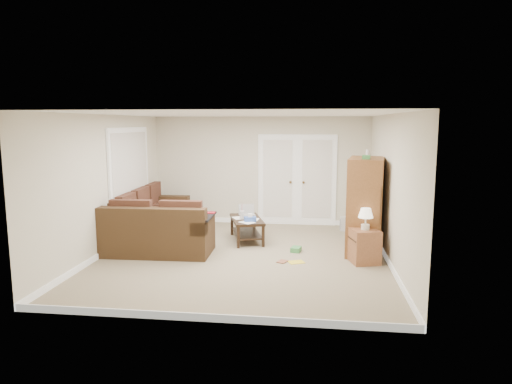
# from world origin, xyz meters

# --- Properties ---
(floor) EXTENTS (5.50, 5.50, 0.00)m
(floor) POSITION_xyz_m (0.00, 0.00, 0.00)
(floor) COLOR gray
(floor) RESTS_ON ground
(ceiling) EXTENTS (5.00, 5.50, 0.02)m
(ceiling) POSITION_xyz_m (0.00, 0.00, 2.50)
(ceiling) COLOR white
(ceiling) RESTS_ON wall_back
(wall_left) EXTENTS (0.02, 5.50, 2.50)m
(wall_left) POSITION_xyz_m (-2.50, 0.00, 1.25)
(wall_left) COLOR beige
(wall_left) RESTS_ON floor
(wall_right) EXTENTS (0.02, 5.50, 2.50)m
(wall_right) POSITION_xyz_m (2.50, 0.00, 1.25)
(wall_right) COLOR beige
(wall_right) RESTS_ON floor
(wall_back) EXTENTS (5.00, 0.02, 2.50)m
(wall_back) POSITION_xyz_m (0.00, 2.75, 1.25)
(wall_back) COLOR beige
(wall_back) RESTS_ON floor
(wall_front) EXTENTS (5.00, 0.02, 2.50)m
(wall_front) POSITION_xyz_m (0.00, -2.75, 1.25)
(wall_front) COLOR beige
(wall_front) RESTS_ON floor
(baseboards) EXTENTS (5.00, 5.50, 0.10)m
(baseboards) POSITION_xyz_m (0.00, 0.00, 0.05)
(baseboards) COLOR white
(baseboards) RESTS_ON floor
(french_doors) EXTENTS (1.80, 0.05, 2.13)m
(french_doors) POSITION_xyz_m (0.85, 2.71, 1.04)
(french_doors) COLOR white
(french_doors) RESTS_ON floor
(window_left) EXTENTS (0.05, 1.92, 1.42)m
(window_left) POSITION_xyz_m (-2.46, 1.00, 1.55)
(window_left) COLOR white
(window_left) RESTS_ON wall_left
(sectional_sofa) EXTENTS (2.04, 2.95, 0.90)m
(sectional_sofa) POSITION_xyz_m (-1.86, 0.68, 0.35)
(sectional_sofa) COLOR #412C19
(sectional_sofa) RESTS_ON floor
(coffee_table) EXTENTS (0.86, 1.24, 0.77)m
(coffee_table) POSITION_xyz_m (-0.10, 1.10, 0.25)
(coffee_table) COLOR black
(coffee_table) RESTS_ON floor
(tv_armoire) EXTENTS (0.76, 1.17, 1.87)m
(tv_armoire) POSITION_xyz_m (2.16, 0.52, 0.88)
(tv_armoire) COLOR brown
(tv_armoire) RESTS_ON floor
(side_cabinet) EXTENTS (0.54, 0.54, 0.94)m
(side_cabinet) POSITION_xyz_m (2.10, -0.13, 0.34)
(side_cabinet) COLOR brown
(side_cabinet) RESTS_ON floor
(space_heater) EXTENTS (0.14, 0.12, 0.32)m
(space_heater) POSITION_xyz_m (1.89, 2.17, 0.16)
(space_heater) COLOR silver
(space_heater) RESTS_ON floor
(floor_magazine) EXTENTS (0.33, 0.30, 0.01)m
(floor_magazine) POSITION_xyz_m (0.95, -0.25, 0.00)
(floor_magazine) COLOR yellow
(floor_magazine) RESTS_ON floor
(floor_greenbox) EXTENTS (0.21, 0.25, 0.09)m
(floor_greenbox) POSITION_xyz_m (0.92, 0.40, 0.04)
(floor_greenbox) COLOR #3F8B46
(floor_greenbox) RESTS_ON floor
(floor_book) EXTENTS (0.21, 0.24, 0.01)m
(floor_book) POSITION_xyz_m (0.65, -0.24, 0.01)
(floor_book) COLOR brown
(floor_book) RESTS_ON floor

